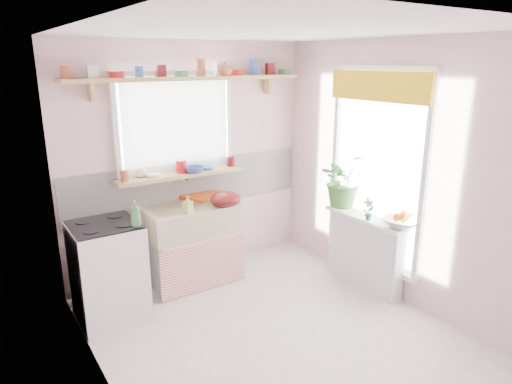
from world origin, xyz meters
TOP-DOWN VIEW (x-y plane):
  - room at (0.66, 0.86)m, footprint 3.20×3.20m
  - sink_unit at (-0.15, 1.29)m, footprint 0.95×0.65m
  - cooker at (-1.10, 1.05)m, footprint 0.58×0.58m
  - radiator_ledge at (1.30, 0.20)m, footprint 0.22×0.95m
  - windowsill at (-0.15, 1.48)m, footprint 1.40×0.22m
  - pine_shelf at (0.00, 1.47)m, footprint 2.52×0.24m
  - shelf_crockery at (-0.04, 1.47)m, footprint 2.47×0.11m
  - sill_crockery at (-0.15, 1.48)m, footprint 1.35×0.11m
  - dish_tray at (0.09, 1.50)m, footprint 0.49×0.43m
  - colander at (0.16, 1.10)m, footprint 0.33×0.33m
  - jade_plant at (1.33, 0.60)m, footprint 0.53×0.47m
  - fruit_bowl at (1.33, -0.20)m, footprint 0.43×0.43m
  - herb_pot at (1.21, 0.12)m, footprint 0.13×0.10m
  - soap_bottle_sink at (-0.27, 1.10)m, footprint 0.10×0.10m
  - sill_cup at (-0.57, 1.54)m, footprint 0.13×0.13m
  - sill_bowl at (-0.03, 1.42)m, footprint 0.23×0.23m
  - shelf_vase at (0.36, 1.41)m, footprint 0.17×0.17m
  - cooker_bottle at (-0.88, 0.83)m, footprint 0.11×0.11m
  - fruit at (1.34, -0.19)m, footprint 0.20×0.14m

SIDE VIEW (x-z plane):
  - radiator_ledge at x=1.30m, z-range 0.01..0.78m
  - sink_unit at x=-0.15m, z-range -0.13..0.99m
  - cooker at x=-1.10m, z-range 0.00..0.92m
  - fruit_bowl at x=1.33m, z-range 0.78..0.86m
  - dish_tray at x=0.09m, z-range 0.85..0.89m
  - fruit at x=1.34m, z-range 0.83..0.93m
  - herb_pot at x=1.21m, z-range 0.78..1.00m
  - colander at x=0.16m, z-range 0.85..1.00m
  - soap_bottle_sink at x=-0.27m, z-range 0.85..1.02m
  - cooker_bottle at x=-0.88m, z-range 0.92..1.15m
  - jade_plant at x=1.33m, z-range 0.77..1.35m
  - windowsill at x=-0.15m, z-range 1.12..1.16m
  - sill_bowl at x=-0.03m, z-range 1.16..1.22m
  - sill_cup at x=-0.57m, z-range 1.16..1.25m
  - sill_crockery at x=-0.15m, z-range 1.16..1.28m
  - room at x=0.66m, z-range -0.23..2.97m
  - pine_shelf at x=0.00m, z-range 2.10..2.14m
  - shelf_crockery at x=-0.04m, z-range 2.13..2.25m
  - shelf_vase at x=0.36m, z-range 2.14..2.28m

